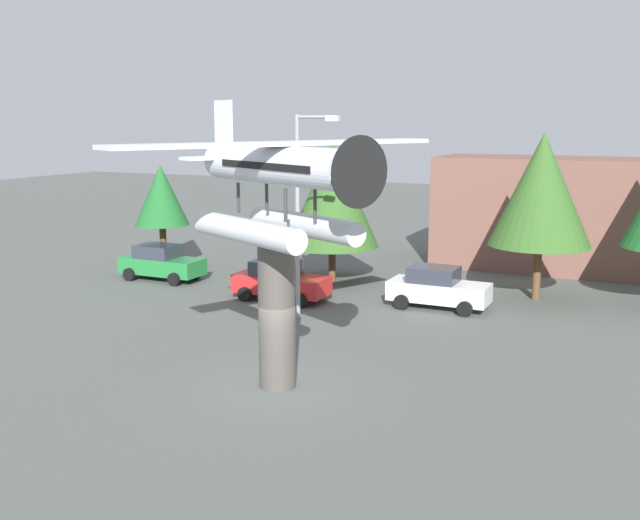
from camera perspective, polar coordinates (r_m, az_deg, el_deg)
The scene contains 11 objects.
ground_plane at distance 22.27m, azimuth -3.32°, elevation -9.79°, with size 140.00×140.00×0.00m, color #515651.
display_pedestal at distance 21.58m, azimuth -3.38°, elevation -4.26°, with size 1.10×1.10×4.45m, color #4C4742.
floatplane_monument at distance 20.80m, azimuth -3.30°, elevation 6.07°, with size 7.12×9.77×4.00m.
car_near_green at distance 37.21m, azimuth -12.28°, elevation -0.18°, with size 4.20×2.02×1.76m.
car_mid_red at distance 32.34m, azimuth -3.13°, elevation -1.60°, with size 4.20×2.02×1.76m.
car_far_white at distance 31.29m, azimuth 9.15°, elevation -2.14°, with size 4.20×2.02×1.76m.
streetlight_primary at distance 28.61m, azimuth -1.42°, elevation 4.48°, with size 1.84×0.28×8.06m.
storefront_building at distance 40.98m, azimuth 17.09°, elevation 3.53°, with size 11.21×5.14×5.91m, color brown.
tree_west at distance 39.71m, azimuth -12.27°, elevation 4.92°, with size 2.87×2.87×5.53m.
tree_east at distance 35.62m, azimuth 0.97°, elevation 5.12°, with size 4.58×4.58×6.84m.
tree_center_back at distance 33.14m, azimuth 16.89°, elevation 5.25°, with size 4.41×4.41×7.34m.
Camera 1 is at (9.95, -18.31, 7.85)m, focal length 41.04 mm.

